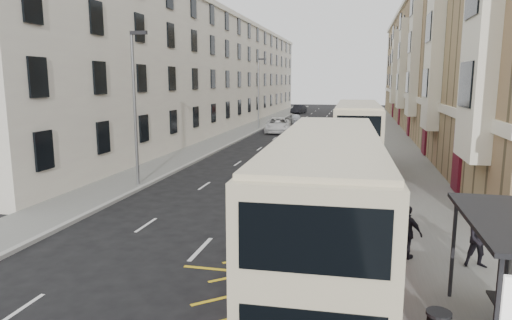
% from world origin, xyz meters
% --- Properties ---
extents(ground, '(200.00, 200.00, 0.00)m').
position_xyz_m(ground, '(0.00, 0.00, 0.00)').
color(ground, black).
rests_on(ground, ground).
extents(pavement_right, '(4.00, 120.00, 0.15)m').
position_xyz_m(pavement_right, '(8.00, 30.00, 0.07)').
color(pavement_right, slate).
rests_on(pavement_right, ground).
extents(pavement_left, '(3.00, 120.00, 0.15)m').
position_xyz_m(pavement_left, '(-7.50, 30.00, 0.07)').
color(pavement_left, slate).
rests_on(pavement_left, ground).
extents(kerb_right, '(0.25, 120.00, 0.15)m').
position_xyz_m(kerb_right, '(6.00, 30.00, 0.07)').
color(kerb_right, '#979691').
rests_on(kerb_right, ground).
extents(kerb_left, '(0.25, 120.00, 0.15)m').
position_xyz_m(kerb_left, '(-6.00, 30.00, 0.07)').
color(kerb_left, '#979691').
rests_on(kerb_left, ground).
extents(road_markings, '(10.00, 110.00, 0.01)m').
position_xyz_m(road_markings, '(0.00, 45.00, 0.01)').
color(road_markings, silver).
rests_on(road_markings, ground).
extents(terrace_right, '(10.75, 79.00, 15.25)m').
position_xyz_m(terrace_right, '(14.88, 45.38, 7.52)').
color(terrace_right, '#958057').
rests_on(terrace_right, ground).
extents(terrace_left, '(9.18, 79.00, 13.25)m').
position_xyz_m(terrace_left, '(-13.43, 45.50, 6.52)').
color(terrace_left, silver).
rests_on(terrace_left, ground).
extents(guard_railing, '(0.06, 6.56, 1.01)m').
position_xyz_m(guard_railing, '(6.25, 5.75, 0.86)').
color(guard_railing, '#D20107').
rests_on(guard_railing, pavement_right).
extents(street_lamp_near, '(0.93, 0.18, 8.00)m').
position_xyz_m(street_lamp_near, '(-6.35, 12.00, 4.64)').
color(street_lamp_near, slate).
rests_on(street_lamp_near, pavement_left).
extents(street_lamp_far, '(0.93, 0.18, 8.00)m').
position_xyz_m(street_lamp_far, '(-6.35, 42.00, 4.64)').
color(street_lamp_far, slate).
rests_on(street_lamp_far, pavement_left).
extents(double_decker_front, '(2.81, 10.95, 4.34)m').
position_xyz_m(double_decker_front, '(4.39, 1.45, 2.21)').
color(double_decker_front, beige).
rests_on(double_decker_front, ground).
extents(double_decker_rear, '(2.66, 10.90, 4.33)m').
position_xyz_m(double_decker_rear, '(5.00, 17.97, 2.21)').
color(double_decker_rear, beige).
rests_on(double_decker_rear, ground).
extents(pedestrian_mid, '(0.89, 0.72, 1.72)m').
position_xyz_m(pedestrian_mid, '(8.75, 4.08, 1.01)').
color(pedestrian_mid, black).
rests_on(pedestrian_mid, pavement_right).
extents(pedestrian_far, '(1.05, 0.89, 1.69)m').
position_xyz_m(pedestrian_far, '(6.69, 4.33, 0.99)').
color(pedestrian_far, black).
rests_on(pedestrian_far, pavement_right).
extents(white_van, '(3.43, 6.15, 1.63)m').
position_xyz_m(white_van, '(-3.63, 39.36, 0.81)').
color(white_van, silver).
rests_on(white_van, ground).
extents(car_silver, '(2.82, 4.07, 1.29)m').
position_xyz_m(car_silver, '(-3.25, 50.43, 0.64)').
color(car_silver, '#B8BCC1').
rests_on(car_silver, ground).
extents(car_dark, '(2.35, 4.81, 1.52)m').
position_xyz_m(car_dark, '(-5.20, 68.73, 0.76)').
color(car_dark, black).
rests_on(car_dark, ground).
extents(car_red, '(2.85, 5.25, 1.44)m').
position_xyz_m(car_red, '(2.36, 66.13, 0.72)').
color(car_red, '#A8100C').
rests_on(car_red, ground).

